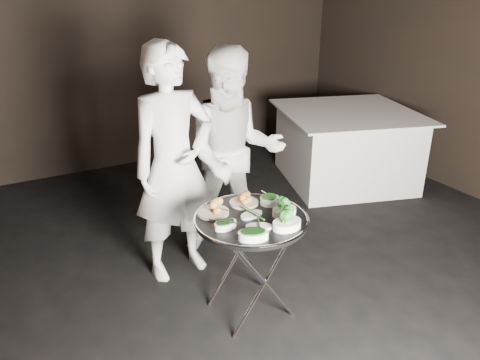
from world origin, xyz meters
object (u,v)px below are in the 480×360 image
dining_table (345,146)px  tray_stand (251,261)px  serving_tray (251,219)px  waiter_left (174,165)px  waiter_right (234,154)px

dining_table → tray_stand: bearing=-144.5°
serving_tray → waiter_left: 0.79m
serving_tray → dining_table: bearing=35.5°
tray_stand → waiter_right: bearing=69.0°
waiter_left → tray_stand: bearing=-78.6°
serving_tray → waiter_left: (-0.24, 0.73, 0.17)m
waiter_left → waiter_right: (0.55, 0.09, -0.04)m
waiter_left → dining_table: 2.57m
tray_stand → waiter_right: (0.32, 0.82, 0.46)m
waiter_left → dining_table: size_ratio=1.24×
waiter_left → waiter_right: waiter_left is taller
tray_stand → waiter_left: waiter_left is taller
serving_tray → waiter_left: bearing=108.0°
tray_stand → serving_tray: 0.32m
serving_tray → waiter_left: size_ratio=0.42×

